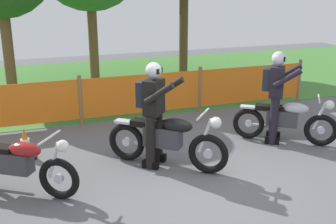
{
  "coord_description": "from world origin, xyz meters",
  "views": [
    {
      "loc": [
        -2.47,
        -5.11,
        2.83
      ],
      "look_at": [
        -0.34,
        0.76,
        0.9
      ],
      "focal_mm": 44.4,
      "sensor_mm": 36.0,
      "label": 1
    }
  ],
  "objects_px": {
    "rider_trailing": "(276,92)",
    "traffic_cone": "(25,143)",
    "motorcycle_third": "(167,139)",
    "rider_third": "(153,109)",
    "motorcycle_lead": "(17,164)",
    "motorcycle_trailing": "(285,120)"
  },
  "relations": [
    {
      "from": "rider_trailing",
      "to": "motorcycle_third",
      "type": "bearing_deg",
      "value": -132.84
    },
    {
      "from": "traffic_cone",
      "to": "motorcycle_third",
      "type": "bearing_deg",
      "value": -28.31
    },
    {
      "from": "motorcycle_lead",
      "to": "motorcycle_trailing",
      "type": "height_order",
      "value": "motorcycle_lead"
    },
    {
      "from": "motorcycle_trailing",
      "to": "traffic_cone",
      "type": "relative_size",
      "value": 2.97
    },
    {
      "from": "rider_third",
      "to": "traffic_cone",
      "type": "height_order",
      "value": "rider_third"
    },
    {
      "from": "motorcycle_trailing",
      "to": "rider_trailing",
      "type": "height_order",
      "value": "rider_trailing"
    },
    {
      "from": "rider_trailing",
      "to": "rider_third",
      "type": "xyz_separation_m",
      "value": [
        -2.42,
        -0.25,
        0.0
      ]
    },
    {
      "from": "motorcycle_lead",
      "to": "rider_third",
      "type": "distance_m",
      "value": 2.17
    },
    {
      "from": "rider_trailing",
      "to": "rider_third",
      "type": "distance_m",
      "value": 2.44
    },
    {
      "from": "motorcycle_trailing",
      "to": "rider_third",
      "type": "xyz_separation_m",
      "value": [
        -2.59,
        -0.13,
        0.52
      ]
    },
    {
      "from": "rider_trailing",
      "to": "rider_third",
      "type": "relative_size",
      "value": 1.0
    },
    {
      "from": "motorcycle_third",
      "to": "rider_third",
      "type": "distance_m",
      "value": 0.53
    },
    {
      "from": "motorcycle_third",
      "to": "rider_third",
      "type": "height_order",
      "value": "rider_third"
    },
    {
      "from": "motorcycle_lead",
      "to": "rider_third",
      "type": "height_order",
      "value": "rider_third"
    },
    {
      "from": "motorcycle_trailing",
      "to": "rider_third",
      "type": "bearing_deg",
      "value": -139.98
    },
    {
      "from": "motorcycle_third",
      "to": "rider_trailing",
      "type": "relative_size",
      "value": 0.96
    },
    {
      "from": "motorcycle_third",
      "to": "rider_trailing",
      "type": "bearing_deg",
      "value": 51.19
    },
    {
      "from": "motorcycle_third",
      "to": "rider_third",
      "type": "xyz_separation_m",
      "value": [
        -0.17,
        0.14,
        0.48
      ]
    },
    {
      "from": "rider_third",
      "to": "traffic_cone",
      "type": "xyz_separation_m",
      "value": [
        -1.96,
        1.0,
        -0.69
      ]
    },
    {
      "from": "rider_trailing",
      "to": "motorcycle_trailing",
      "type": "bearing_deg",
      "value": 0.51
    },
    {
      "from": "rider_trailing",
      "to": "traffic_cone",
      "type": "distance_m",
      "value": 4.5
    },
    {
      "from": "rider_third",
      "to": "traffic_cone",
      "type": "relative_size",
      "value": 3.19
    }
  ]
}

